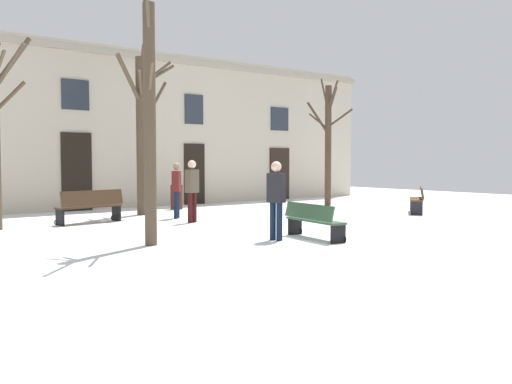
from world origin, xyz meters
The scene contains 13 objects.
ground_plane centered at (0.00, 0.00, 0.00)m, with size 37.55×37.55×0.00m, color white.
building_facade centered at (-0.01, 9.28, 3.07)m, with size 23.47×0.60×6.02m.
tree_left_of_center centered at (-1.25, 6.34, 2.88)m, with size 2.12×1.49×5.77m.
tree_foreground centered at (6.25, 5.26, 2.59)m, with size 1.54×1.83×5.15m.
tree_center centered at (-4.11, 0.14, 2.76)m, with size 0.85×1.79×5.95m.
streetlamp centered at (7.57, 6.58, 2.56)m, with size 0.30×0.30×4.21m.
litter_bin centered at (0.63, 7.44, 0.45)m, with size 0.46×0.46×0.89m.
bench_back_to_back_right centered at (6.45, 1.11, 0.48)m, with size 1.68×1.44×0.89m.
bench_far_corner centered at (-0.71, -1.27, 0.43)m, with size 0.69×1.85×0.82m.
bench_back_to_back_left centered at (-3.60, 4.91, 0.50)m, with size 1.96×0.77×0.96m.
person_crossing_plaza centered at (-1.55, -0.93, 1.00)m, with size 0.31×0.42×1.78m.
person_by_shop_door centered at (-0.95, 4.62, 0.96)m, with size 0.42×0.43×1.73m.
person_strolling centered at (-1.18, 3.31, 1.01)m, with size 0.43×0.32×1.81m.
Camera 1 is at (-9.51, -10.53, 1.81)m, focal length 39.06 mm.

